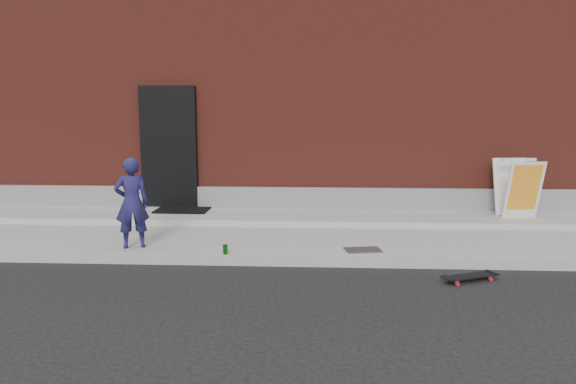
# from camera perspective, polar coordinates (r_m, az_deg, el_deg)

# --- Properties ---
(ground) EXTENTS (80.00, 80.00, 0.00)m
(ground) POSITION_cam_1_polar(r_m,az_deg,el_deg) (7.70, 1.58, -7.62)
(ground) COLOR black
(ground) RESTS_ON ground
(sidewalk) EXTENTS (20.00, 3.00, 0.15)m
(sidewalk) POSITION_cam_1_polar(r_m,az_deg,el_deg) (9.13, 1.83, -4.48)
(sidewalk) COLOR gray
(sidewalk) RESTS_ON ground
(apron) EXTENTS (20.00, 1.20, 0.10)m
(apron) POSITION_cam_1_polar(r_m,az_deg,el_deg) (9.98, 1.95, -2.58)
(apron) COLOR gray
(apron) RESTS_ON sidewalk
(building) EXTENTS (20.00, 8.10, 5.00)m
(building) POSITION_cam_1_polar(r_m,az_deg,el_deg) (14.37, 2.37, 10.17)
(building) COLOR maroon
(building) RESTS_ON ground
(child) EXTENTS (0.56, 0.46, 1.30)m
(child) POSITION_cam_1_polar(r_m,az_deg,el_deg) (8.28, -15.59, -1.07)
(child) COLOR #1B1947
(child) RESTS_ON sidewalk
(skateboard) EXTENTS (0.74, 0.46, 0.08)m
(skateboard) POSITION_cam_1_polar(r_m,az_deg,el_deg) (7.43, 18.02, -8.15)
(skateboard) COLOR red
(skateboard) RESTS_ON ground
(pizza_sign) EXTENTS (0.72, 0.81, 1.02)m
(pizza_sign) POSITION_cam_1_polar(r_m,az_deg,el_deg) (10.47, 22.32, 0.40)
(pizza_sign) COLOR silver
(pizza_sign) RESTS_ON apron
(soda_can) EXTENTS (0.08, 0.08, 0.13)m
(soda_can) POSITION_cam_1_polar(r_m,az_deg,el_deg) (7.79, -6.38, -5.83)
(soda_can) COLOR #1B8A23
(soda_can) RESTS_ON sidewalk
(doormat) EXTENTS (0.97, 0.80, 0.03)m
(doormat) POSITION_cam_1_polar(r_m,az_deg,el_deg) (10.56, -10.60, -1.74)
(doormat) COLOR black
(doormat) RESTS_ON apron
(utility_plate) EXTENTS (0.55, 0.41, 0.02)m
(utility_plate) POSITION_cam_1_polar(r_m,az_deg,el_deg) (8.01, 7.61, -5.86)
(utility_plate) COLOR #4C4C51
(utility_plate) RESTS_ON sidewalk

